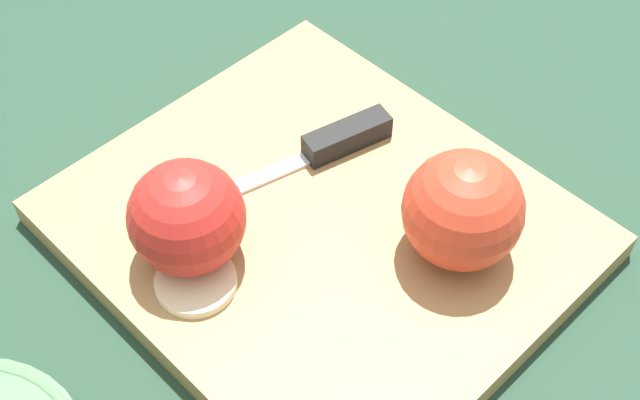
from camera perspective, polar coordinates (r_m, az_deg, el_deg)
The scene contains 6 objects.
ground_plane at distance 0.61m, azimuth -0.00°, elevation -2.43°, with size 4.00×4.00×0.00m, color #1E3828.
cutting_board at distance 0.61m, azimuth -0.00°, elevation -1.84°, with size 0.37×0.34×0.02m.
apple_half_left at distance 0.56m, azimuth 9.17°, elevation -0.66°, with size 0.08×0.08×0.08m.
apple_half_right at distance 0.56m, azimuth -8.50°, elevation -1.12°, with size 0.07×0.07×0.07m.
knife at distance 0.63m, azimuth 0.96°, elevation 3.71°, with size 0.08×0.15×0.02m.
apple_slice at distance 0.57m, azimuth -7.95°, elevation -5.20°, with size 0.05×0.05×0.01m.
Camera 1 is at (-0.21, 0.31, 0.49)m, focal length 50.00 mm.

